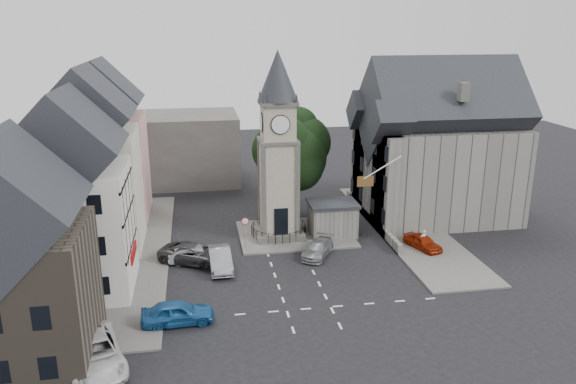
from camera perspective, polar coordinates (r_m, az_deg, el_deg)
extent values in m
plane|color=black|center=(43.14, 0.64, -8.31)|extent=(120.00, 120.00, 0.00)
cube|color=#595651|center=(48.35, -15.49, -5.99)|extent=(6.00, 30.00, 0.14)
cube|color=#595651|center=(53.35, 11.91, -3.53)|extent=(6.00, 26.00, 0.14)
cube|color=#595651|center=(50.59, 0.72, -4.29)|extent=(10.00, 8.00, 0.16)
cube|color=silver|center=(38.32, 2.12, -11.76)|extent=(20.00, 8.00, 0.01)
cube|color=#4C4944|center=(50.26, -0.97, -4.11)|extent=(4.20, 4.20, 0.70)
torus|color=black|center=(50.00, -0.97, -3.32)|extent=(4.86, 4.86, 0.06)
cube|color=gray|center=(48.87, -0.99, 0.66)|extent=(3.00, 3.00, 8.00)
cube|color=black|center=(48.37, -0.72, -3.00)|extent=(1.20, 0.25, 2.40)
cube|color=#4C4944|center=(47.90, -1.01, 5.26)|extent=(3.30, 3.30, 0.25)
cube|color=gray|center=(47.60, -1.02, 7.14)|extent=(2.70, 2.70, 3.20)
cylinder|color=white|center=(46.24, -0.76, 6.85)|extent=(1.50, 0.12, 1.50)
cube|color=#4C4944|center=(47.35, -1.03, 9.05)|extent=(3.10, 3.10, 0.30)
cone|color=black|center=(47.10, -1.05, 11.76)|extent=(3.40, 3.40, 4.20)
cube|color=slate|center=(50.33, 4.53, -2.85)|extent=(4.00, 3.00, 2.80)
cube|color=black|center=(49.82, 4.57, -1.18)|extent=(4.30, 3.30, 0.25)
cylinder|color=black|center=(54.62, 0.31, -0.31)|extent=(0.70, 0.70, 4.40)
cylinder|color=black|center=(47.27, -4.36, -4.38)|extent=(0.10, 0.10, 2.50)
cone|color=#A50C0C|center=(46.74, -4.39, -3.00)|extent=(0.70, 0.06, 0.70)
cone|color=white|center=(46.72, -4.38, -3.01)|extent=(0.54, 0.04, 0.54)
cube|color=pink|center=(56.67, -17.96, 2.43)|extent=(7.50, 7.00, 10.00)
cube|color=beige|center=(49.04, -19.20, 0.12)|extent=(7.50, 7.00, 10.00)
cube|color=silver|center=(41.72, -20.83, -3.68)|extent=(7.50, 7.00, 9.00)
cube|color=#4A4137|center=(34.25, -26.00, -9.78)|extent=(8.00, 7.00, 8.00)
cube|color=#4C4944|center=(68.12, -13.61, 4.26)|extent=(20.00, 10.00, 8.00)
cube|color=slate|center=(56.20, 14.90, 2.05)|extent=(14.00, 10.00, 9.00)
cube|color=slate|center=(50.79, 10.10, 0.79)|extent=(1.60, 4.40, 9.00)
cube|color=slate|center=(57.19, 7.79, 2.72)|extent=(1.60, 4.40, 9.00)
cube|color=slate|center=(54.08, 8.41, -2.63)|extent=(0.40, 16.00, 0.90)
cylinder|color=white|center=(46.37, 9.58, 2.47)|extent=(3.17, 0.10, 1.89)
plane|color=#B21414|center=(46.22, 7.87, 1.09)|extent=(1.40, 0.00, 1.40)
imported|color=#1B5494|center=(36.91, -11.15, -11.93)|extent=(4.66, 2.08, 1.56)
imported|color=#B4B8BD|center=(45.56, -9.54, -6.20)|extent=(4.23, 1.77, 1.36)
imported|color=#333235|center=(45.30, -9.55, -6.21)|extent=(6.13, 4.75, 1.55)
imported|color=#929599|center=(44.04, -6.92, -6.77)|extent=(1.85, 4.82, 1.57)
imported|color=#909497|center=(46.08, 3.05, -5.78)|extent=(3.68, 4.56, 1.24)
imported|color=#942208|center=(48.64, 13.52, -4.97)|extent=(2.70, 4.05, 1.28)
imported|color=silver|center=(33.92, -19.06, -15.23)|extent=(4.55, 6.76, 1.72)
imported|color=beige|center=(48.52, 13.56, -4.73)|extent=(0.74, 0.60, 1.75)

